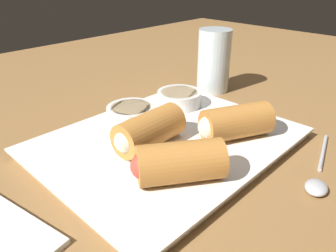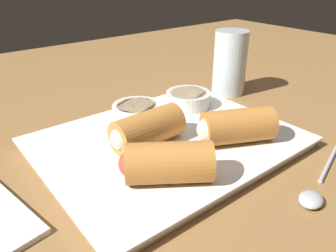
{
  "view_description": "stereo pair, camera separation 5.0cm",
  "coord_description": "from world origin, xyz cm",
  "px_view_note": "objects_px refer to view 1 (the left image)",
  "views": [
    {
      "loc": [
        -30.5,
        -25.27,
        24.74
      ],
      "look_at": [
        -2.8,
        1.55,
        5.29
      ],
      "focal_mm": 35.0,
      "sensor_mm": 36.0,
      "label": 1
    },
    {
      "loc": [
        -26.8,
        -28.63,
        24.74
      ],
      "look_at": [
        -2.8,
        1.55,
        5.29
      ],
      "focal_mm": 35.0,
      "sensor_mm": 36.0,
      "label": 2
    }
  ],
  "objects_px": {
    "serving_plate": "(168,143)",
    "dipping_bowl_far": "(179,98)",
    "spoon": "(318,178)",
    "drinking_glass": "(214,61)",
    "dipping_bowl_near": "(131,113)"
  },
  "relations": [
    {
      "from": "dipping_bowl_far",
      "to": "spoon",
      "type": "distance_m",
      "value": 0.25
    },
    {
      "from": "dipping_bowl_far",
      "to": "drinking_glass",
      "type": "relative_size",
      "value": 0.61
    },
    {
      "from": "serving_plate",
      "to": "drinking_glass",
      "type": "xyz_separation_m",
      "value": [
        0.22,
        0.09,
        0.05
      ]
    },
    {
      "from": "dipping_bowl_far",
      "to": "spoon",
      "type": "height_order",
      "value": "dipping_bowl_far"
    },
    {
      "from": "spoon",
      "to": "drinking_glass",
      "type": "xyz_separation_m",
      "value": [
        0.16,
        0.27,
        0.05
      ]
    },
    {
      "from": "dipping_bowl_far",
      "to": "drinking_glass",
      "type": "bearing_deg",
      "value": 12.26
    },
    {
      "from": "dipping_bowl_near",
      "to": "dipping_bowl_far",
      "type": "xyz_separation_m",
      "value": [
        0.09,
        -0.01,
        0.0
      ]
    },
    {
      "from": "dipping_bowl_near",
      "to": "spoon",
      "type": "distance_m",
      "value": 0.26
    },
    {
      "from": "dipping_bowl_near",
      "to": "dipping_bowl_far",
      "type": "bearing_deg",
      "value": -5.69
    },
    {
      "from": "dipping_bowl_near",
      "to": "drinking_glass",
      "type": "relative_size",
      "value": 0.61
    },
    {
      "from": "spoon",
      "to": "drinking_glass",
      "type": "relative_size",
      "value": 1.3
    },
    {
      "from": "dipping_bowl_near",
      "to": "spoon",
      "type": "height_order",
      "value": "dipping_bowl_near"
    },
    {
      "from": "drinking_glass",
      "to": "dipping_bowl_far",
      "type": "bearing_deg",
      "value": -167.74
    },
    {
      "from": "serving_plate",
      "to": "dipping_bowl_far",
      "type": "relative_size",
      "value": 4.59
    },
    {
      "from": "dipping_bowl_near",
      "to": "serving_plate",
      "type": "bearing_deg",
      "value": -90.02
    }
  ]
}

